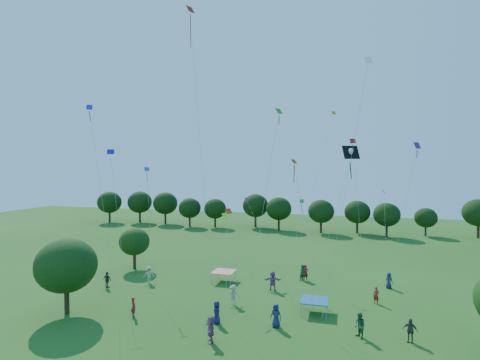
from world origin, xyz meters
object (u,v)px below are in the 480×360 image
tent_blue (314,300)px  near_tree_north (134,242)px  red_high_kite (194,60)px  tent_red_stripe (224,272)px  pirate_kite (350,155)px  near_tree_west (66,265)px

tent_blue → near_tree_north: bearing=159.7°
near_tree_north → red_high_kite: red_high_kite is taller
tent_red_stripe → pirate_kite: (12.52, -9.22, 11.86)m
near_tree_north → red_high_kite: 22.41m
tent_red_stripe → red_high_kite: size_ratio=0.09×
near_tree_north → pirate_kite: (24.28, -11.16, 9.69)m
tent_blue → red_high_kite: size_ratio=0.09×
tent_blue → pirate_kite: (2.65, -3.16, 11.86)m
near_tree_north → pirate_kite: bearing=-24.7°
near_tree_north → tent_blue: 23.16m
near_tree_west → tent_red_stripe: size_ratio=2.82×
pirate_kite → red_high_kite: size_ratio=0.48×
near_tree_north → tent_red_stripe: (11.76, -1.94, -2.17)m
near_tree_west → tent_blue: bearing=16.0°
near_tree_west → tent_blue: near_tree_west is taller
tent_red_stripe → pirate_kite: 19.56m
tent_red_stripe → red_high_kite: bearing=-106.2°
tent_red_stripe → red_high_kite: 21.45m
pirate_kite → tent_red_stripe: bearing=143.6°
tent_blue → pirate_kite: pirate_kite is taller
near_tree_west → tent_blue: size_ratio=2.82×
near_tree_west → red_high_kite: red_high_kite is taller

